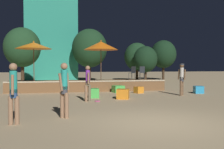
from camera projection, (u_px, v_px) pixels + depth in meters
The scene contains 22 objects.
ground_plane at pixel (159, 123), 7.21m from camera, with size 120.00×120.00×0.00m, color tan.
wooden_deck at pixel (87, 85), 16.93m from camera, with size 10.18×2.49×0.72m.
patio_umbrella_0 at pixel (34, 46), 15.07m from camera, with size 2.17×2.17×3.16m.
patio_umbrella_1 at pixel (101, 46), 16.00m from camera, with size 2.21×2.21×3.31m.
cube_seat_0 at pixel (123, 94), 12.53m from camera, with size 0.76×0.76×0.49m.
cube_seat_1 at pixel (139, 90), 15.16m from camera, with size 0.58×0.58×0.40m.
cube_seat_2 at pixel (198, 90), 15.03m from camera, with size 0.60×0.60×0.44m.
cube_seat_3 at pixel (118, 89), 15.50m from camera, with size 0.75×0.75×0.43m.
cube_seat_4 at pixel (94, 93), 12.96m from camera, with size 0.50×0.50×0.48m.
person_0 at pixel (14, 91), 7.00m from camera, with size 0.30×0.48×1.74m.
person_2 at pixel (88, 82), 11.57m from camera, with size 0.29×0.45×1.67m.
person_3 at pixel (64, 88), 7.89m from camera, with size 0.38×0.44×1.76m.
person_4 at pixel (182, 77), 13.88m from camera, with size 0.35×0.41×1.79m.
bistro_chair_0 at pixel (142, 71), 17.84m from camera, with size 0.45×0.45×0.90m.
bistro_chair_1 at pixel (133, 71), 17.24m from camera, with size 0.47×0.47×0.90m.
frisbee_disc at pixel (97, 101), 11.60m from camera, with size 0.25×0.25×0.03m.
background_tree_0 at pixel (90, 48), 27.73m from camera, with size 3.90×3.90×5.76m.
background_tree_1 at pixel (137, 57), 27.71m from camera, with size 2.81×2.81×4.22m.
background_tree_2 at pixel (145, 59), 25.32m from camera, with size 2.43×2.43×3.67m.
background_tree_3 at pixel (163, 54), 29.26m from camera, with size 2.97×2.97×4.65m.
background_tree_4 at pixel (22, 47), 22.31m from camera, with size 3.23×3.23×5.09m.
distant_building at pixel (52, 21), 30.39m from camera, with size 6.00×4.30×14.23m.
Camera 1 is at (-2.70, -6.77, 1.66)m, focal length 40.00 mm.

